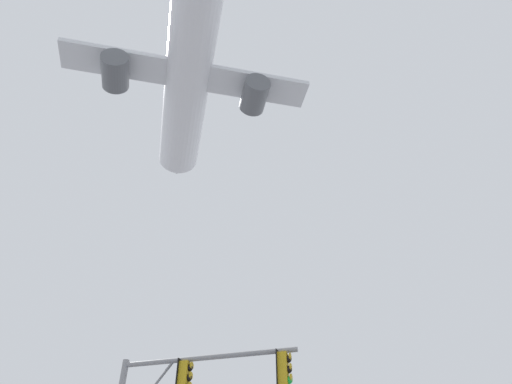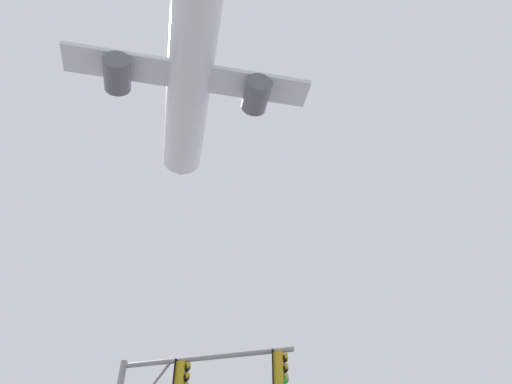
% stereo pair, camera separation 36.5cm
% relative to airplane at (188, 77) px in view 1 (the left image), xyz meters
% --- Properties ---
extents(airplane, '(20.45, 26.47, 7.30)m').
position_rel_airplane_xyz_m(airplane, '(0.00, 0.00, 0.00)').
color(airplane, white).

